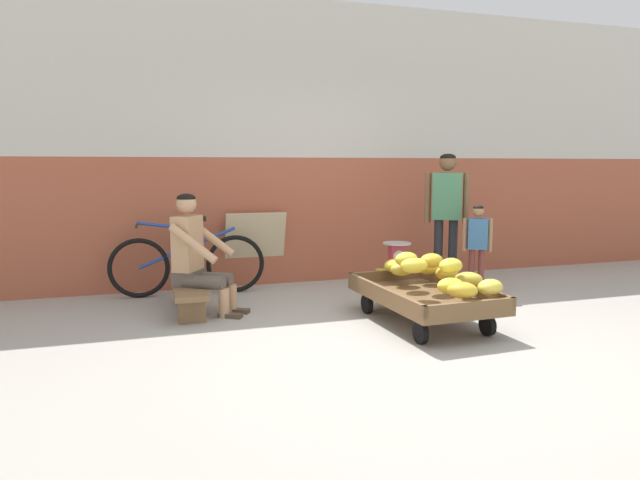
% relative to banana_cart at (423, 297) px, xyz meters
% --- Properties ---
extents(ground_plane, '(80.00, 80.00, 0.00)m').
position_rel_banana_cart_xyz_m(ground_plane, '(-0.37, -0.48, -0.24)').
color(ground_plane, '#A39E93').
extents(back_wall, '(16.00, 0.30, 3.30)m').
position_rel_banana_cart_xyz_m(back_wall, '(-0.37, 2.26, 1.41)').
color(back_wall, '#A35138').
rests_on(back_wall, ground).
extents(banana_cart, '(0.90, 1.47, 0.36)m').
position_rel_banana_cart_xyz_m(banana_cart, '(0.00, 0.00, 0.00)').
color(banana_cart, brown).
rests_on(banana_cart, ground).
extents(banana_pile, '(0.73, 1.46, 0.27)m').
position_rel_banana_cart_xyz_m(banana_pile, '(0.10, -0.03, 0.23)').
color(banana_pile, gold).
rests_on(banana_pile, banana_cart).
extents(low_bench, '(0.33, 1.11, 0.27)m').
position_rel_banana_cart_xyz_m(low_bench, '(-1.95, 1.05, -0.04)').
color(low_bench, brown).
rests_on(low_bench, ground).
extents(vendor_seated, '(0.74, 0.66, 1.14)m').
position_rel_banana_cart_xyz_m(vendor_seated, '(-1.87, 1.00, 0.33)').
color(vendor_seated, tan).
rests_on(vendor_seated, ground).
extents(plastic_crate, '(0.36, 0.28, 0.30)m').
position_rel_banana_cart_xyz_m(plastic_crate, '(0.21, 1.00, -0.09)').
color(plastic_crate, gold).
rests_on(plastic_crate, ground).
extents(weighing_scale, '(0.30, 0.30, 0.29)m').
position_rel_banana_cart_xyz_m(weighing_scale, '(0.21, 1.00, 0.21)').
color(weighing_scale, '#28282D').
rests_on(weighing_scale, plastic_crate).
extents(bicycle_near_left, '(1.66, 0.48, 0.86)m').
position_rel_banana_cart_xyz_m(bicycle_near_left, '(-1.89, 1.81, 0.11)').
color(bicycle_near_left, black).
rests_on(bicycle_near_left, ground).
extents(sign_board, '(0.70, 0.29, 0.87)m').
position_rel_banana_cart_xyz_m(sign_board, '(-1.09, 2.09, 0.19)').
color(sign_board, '#C6B289').
rests_on(sign_board, ground).
extents(customer_adult, '(0.44, 0.33, 1.53)m').
position_rel_banana_cart_xyz_m(customer_adult, '(0.92, 1.21, 0.71)').
color(customer_adult, '#232328').
rests_on(customer_adult, ground).
extents(customer_child, '(0.28, 0.20, 0.98)m').
position_rel_banana_cart_xyz_m(customer_child, '(1.08, 0.83, 0.37)').
color(customer_child, brown).
rests_on(customer_child, ground).
extents(shopping_bag, '(0.18, 0.12, 0.24)m').
position_rel_banana_cart_xyz_m(shopping_bag, '(0.16, 0.64, -0.12)').
color(shopping_bag, '#3370B7').
rests_on(shopping_bag, ground).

